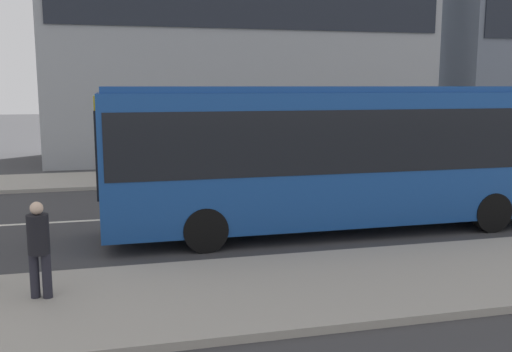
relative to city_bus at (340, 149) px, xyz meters
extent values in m
plane|color=#3A3A3D|center=(-2.40, 2.44, -1.99)|extent=(120.00, 120.00, 0.00)
cube|color=#A39E93|center=(-2.40, -3.81, -1.93)|extent=(44.00, 3.50, 0.13)
cube|color=#A39E93|center=(-2.40, 8.69, -1.93)|extent=(44.00, 3.50, 0.13)
cube|color=silver|center=(-2.40, 2.44, -1.99)|extent=(41.80, 0.16, 0.01)
cube|color=#1E232D|center=(0.90, 11.91, 5.02)|extent=(17.37, 0.08, 2.20)
cube|color=#194793|center=(0.01, 0.00, -0.17)|extent=(11.21, 2.42, 3.02)
cube|color=black|center=(0.01, 0.00, 0.28)|extent=(10.98, 2.45, 1.39)
cube|color=#194793|center=(0.01, 0.00, 1.41)|extent=(11.04, 2.22, 0.14)
cube|color=black|center=(-5.61, 0.00, 0.10)|extent=(0.05, 2.13, 1.81)
cube|color=yellow|center=(-5.61, 0.00, 1.13)|extent=(0.04, 1.69, 0.32)
cylinder|color=black|center=(-3.46, -1.10, -1.51)|extent=(0.96, 0.28, 0.96)
cylinder|color=black|center=(-3.46, 1.10, -1.51)|extent=(0.96, 0.28, 0.96)
cylinder|color=black|center=(3.48, -1.10, -1.51)|extent=(0.96, 0.28, 0.96)
cylinder|color=black|center=(3.48, 1.10, -1.51)|extent=(0.96, 0.28, 0.96)
cube|color=#4C5156|center=(8.84, 5.71, -1.50)|extent=(4.00, 1.82, 0.68)
cube|color=#21262B|center=(8.72, 5.71, -0.88)|extent=(2.20, 1.60, 0.56)
cylinder|color=black|center=(7.60, 4.89, -1.69)|extent=(0.60, 0.18, 0.60)
cylinder|color=black|center=(7.60, 6.54, -1.69)|extent=(0.60, 0.18, 0.60)
cylinder|color=#23232D|center=(-6.58, -3.38, -1.50)|extent=(0.15, 0.15, 0.73)
cylinder|color=#23232D|center=(-6.39, -3.44, -1.50)|extent=(0.15, 0.15, 0.73)
cylinder|color=black|center=(-6.48, -3.41, -0.82)|extent=(0.34, 0.34, 0.63)
sphere|color=beige|center=(-6.48, -3.41, -0.40)|extent=(0.21, 0.21, 0.21)
camera|label=1|loc=(-5.28, -12.70, 1.50)|focal=40.00mm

